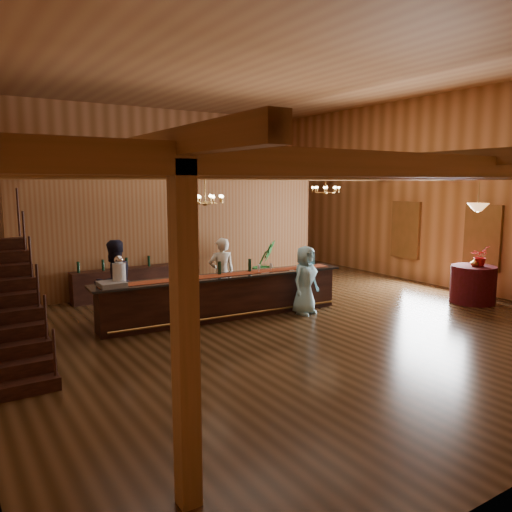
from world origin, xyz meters
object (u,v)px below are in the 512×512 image
chandelier_right (325,189)px  bartender (222,273)px  tasting_bar (224,296)px  backbar_shelf (127,283)px  raffle_drum (305,260)px  round_table (473,284)px  staff_second (114,283)px  floor_plant (265,264)px  chandelier_left (205,199)px  pendant_lamp (478,207)px  beverage_dispenser (119,271)px  guest (305,280)px

chandelier_right → bartender: 4.57m
tasting_bar → bartender: (0.36, 0.77, 0.36)m
backbar_shelf → tasting_bar: bearing=-68.4°
raffle_drum → round_table: 4.35m
staff_second → floor_plant: 5.04m
chandelier_left → pendant_lamp: size_ratio=0.89×
raffle_drum → chandelier_right: 3.40m
tasting_bar → backbar_shelf: tasting_bar is taller
chandelier_left → chandelier_right: bearing=18.1°
chandelier_right → beverage_dispenser: bearing=-166.9°
round_table → bartender: (-5.60, 2.89, 0.39)m
beverage_dispenser → chandelier_left: size_ratio=0.75×
tasting_bar → beverage_dispenser: 2.41m
staff_second → floor_plant: bearing=179.5°
chandelier_left → chandelier_right: 4.96m
raffle_drum → guest: size_ratio=0.22×
tasting_bar → bartender: 0.92m
tasting_bar → beverage_dispenser: bearing=178.8°
tasting_bar → chandelier_left: size_ratio=7.32×
round_table → staff_second: size_ratio=0.60×
raffle_drum → pendant_lamp: (3.84, -1.93, 1.26)m
beverage_dispenser → chandelier_right: 7.00m
chandelier_right → pendant_lamp: same height
backbar_shelf → round_table: round_table is taller
bartender → staff_second: bearing=14.0°
backbar_shelf → floor_plant: floor_plant is taller
backbar_shelf → chandelier_right: 6.21m
tasting_bar → pendant_lamp: size_ratio=6.50×
chandelier_left → chandelier_right: same height
raffle_drum → guest: bearing=-127.4°
chandelier_left → bartender: bearing=38.8°
floor_plant → tasting_bar: bearing=-138.8°
backbar_shelf → guest: guest is taller
staff_second → floor_plant: (4.80, 1.50, -0.22)m
chandelier_right → bartender: bearing=-166.3°
chandelier_left → raffle_drum: bearing=-9.0°
guest → beverage_dispenser: bearing=152.6°
tasting_bar → chandelier_right: chandelier_right is taller
chandelier_left → pendant_lamp: bearing=-20.3°
round_table → chandelier_left: size_ratio=1.36×
chandelier_right → floor_plant: chandelier_right is taller
beverage_dispenser → backbar_shelf: beverage_dispenser is taller
beverage_dispenser → bartender: (2.64, 0.57, -0.40)m
guest → chandelier_right: bearing=27.9°
floor_plant → staff_second: bearing=-162.7°
round_table → bartender: 6.31m
backbar_shelf → bartender: size_ratio=1.65×
beverage_dispenser → chandelier_left: 2.39m
backbar_shelf → chandelier_right: bearing=-13.1°
chandelier_left → guest: (2.07, -0.90, -1.86)m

